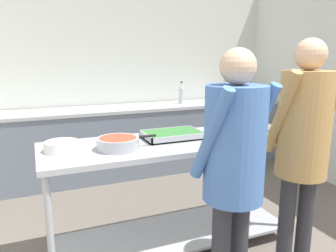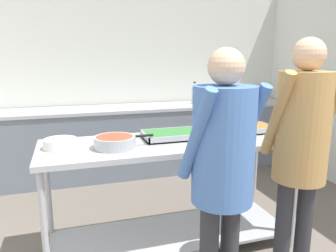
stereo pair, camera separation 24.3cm
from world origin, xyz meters
name	(u,v)px [view 1 (the left image)]	position (x,y,z in m)	size (l,w,h in m)	color
wall_rear	(113,76)	(0.00, 4.01, 1.32)	(4.89, 0.06, 2.65)	silver
back_counter	(121,141)	(0.00, 3.64, 0.47)	(4.73, 0.65, 0.93)	slate
serving_counter	(173,176)	(-0.05, 1.76, 0.63)	(2.06, 0.71, 0.94)	#ADAFB5
plate_stack	(62,146)	(-0.90, 1.80, 0.97)	(0.25, 0.25, 0.07)	white
sauce_pan	(118,143)	(-0.51, 1.69, 0.98)	(0.45, 0.31, 0.09)	#ADAFB5
serving_tray_roast	(172,135)	(-0.01, 1.84, 0.96)	(0.48, 0.32, 0.05)	#ADAFB5
broccoli_bowl	(232,138)	(0.36, 1.54, 0.97)	(0.21, 0.21, 0.10)	silver
serving_tray_vegetables	(244,127)	(0.72, 1.87, 0.96)	(0.43, 0.30, 0.05)	#ADAFB5
guest_serving_left	(303,136)	(0.63, 1.08, 1.07)	(0.48, 0.38, 1.72)	#2D2D33
guest_serving_right	(234,157)	(0.02, 1.00, 1.02)	(0.51, 0.41, 1.65)	#2D2D33
water_bottle	(181,93)	(0.91, 3.66, 1.08)	(0.08, 0.08, 0.31)	silver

